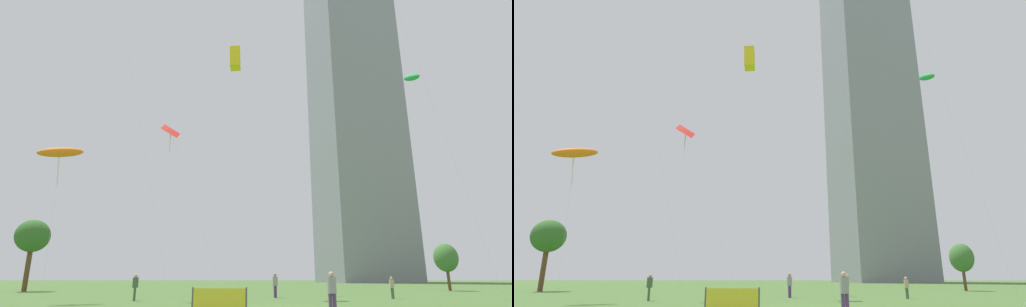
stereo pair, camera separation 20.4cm
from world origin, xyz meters
The scene contains 13 objects.
person_standing_0 centered at (4.67, 13.86, 1.05)m, with size 0.40×0.40×1.82m.
person_standing_1 centered at (-0.32, 11.40, 1.08)m, with size 0.41×0.41×1.86m.
person_standing_2 centered at (1.93, -3.11, 1.08)m, with size 0.41×0.41×1.86m.
person_standing_3 centered at (-10.26, 6.96, 1.04)m, with size 0.40×0.40×1.80m.
person_standing_4 centered at (8.60, 10.08, 0.93)m, with size 0.36×0.36×1.61m.
kite_flying_1 centered at (-15.94, 5.02, 10.25)m, with size 4.15×6.33×10.91m.
kite_flying_2 centered at (-11.33, 18.37, 16.72)m, with size 7.43×2.62×17.72m.
kite_flying_5 centered at (15.20, 17.65, 22.59)m, with size 3.57×8.33×23.29m.
kite_flying_6 centered at (-3.86, 11.46, 21.61)m, with size 1.28×8.14×22.90m.
park_tree_0 centered at (-28.01, 23.90, 6.01)m, with size 3.78×3.78×7.94m.
park_tree_1 centered at (20.32, 27.03, 3.70)m, with size 2.74×2.74×5.37m.
distant_highrise_0 centered at (26.40, 90.17, 54.03)m, with size 23.02×17.98×108.06m, color gray.
event_banner centered at (-3.37, -1.57, 0.61)m, with size 2.76×0.27×1.13m.
Camera 2 is at (-0.87, -22.32, 1.67)m, focal length 27.99 mm.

